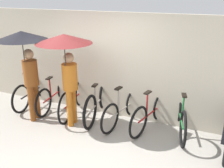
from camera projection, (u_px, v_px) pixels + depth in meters
name	position (u px, v px, depth m)	size (l,w,h in m)	color
ground_plane	(66.00, 149.00, 4.74)	(30.00, 30.00, 0.00)	#9E998E
back_wall	(104.00, 65.00, 5.80)	(12.70, 0.12, 2.40)	#B2A893
parked_bicycle_0	(33.00, 91.00, 6.50)	(0.44, 1.74, 1.11)	black
parked_bicycle_1	(55.00, 94.00, 6.32)	(0.44, 1.74, 1.05)	black
parked_bicycle_2	(74.00, 98.00, 5.99)	(0.46, 1.72, 1.08)	black
parked_bicycle_3	(98.00, 102.00, 5.80)	(0.44, 1.81, 0.98)	black
parked_bicycle_4	(123.00, 108.00, 5.55)	(0.48, 1.66, 1.10)	black
parked_bicycle_5	(151.00, 113.00, 5.35)	(0.56, 1.64, 1.01)	black
parked_bicycle_6	(181.00, 116.00, 5.17)	(0.56, 1.68, 1.02)	black
pedestrian_leading	(25.00, 51.00, 5.19)	(1.05, 1.05, 2.06)	brown
pedestrian_center	(66.00, 53.00, 4.97)	(1.12, 1.12, 2.04)	#C66B1E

